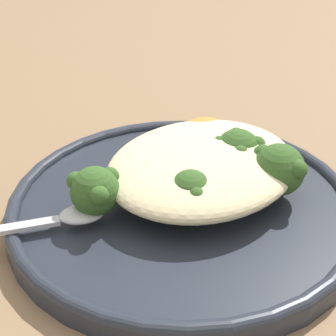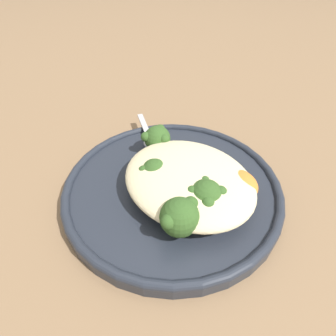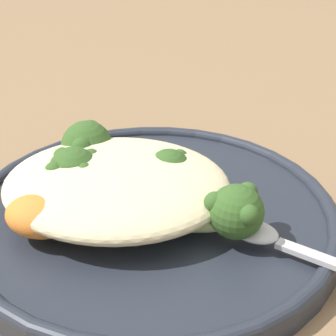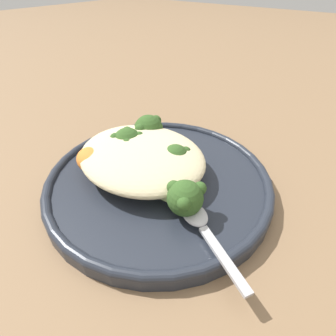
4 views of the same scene
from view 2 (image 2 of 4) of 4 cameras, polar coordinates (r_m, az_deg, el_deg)
ground_plane at (r=0.38m, az=2.79°, el=-3.79°), size 4.00×4.00×0.00m
plate at (r=0.36m, az=0.71°, el=-3.76°), size 0.29×0.29×0.02m
quinoa_mound at (r=0.33m, az=4.49°, el=-2.50°), size 0.17×0.15×0.04m
broccoli_stalk_0 at (r=0.39m, az=-1.20°, el=5.40°), size 0.11×0.04×0.04m
broccoli_stalk_1 at (r=0.36m, az=-0.28°, el=1.09°), size 0.08×0.06×0.03m
broccoli_stalk_2 at (r=0.35m, az=0.15°, el=0.24°), size 0.06×0.07×0.03m
broccoli_stalk_3 at (r=0.34m, az=-1.78°, el=-1.02°), size 0.06×0.08×0.04m
broccoli_stalk_4 at (r=0.34m, az=1.60°, el=-2.07°), size 0.04×0.09×0.03m
broccoli_stalk_5 at (r=0.31m, az=1.18°, el=-7.19°), size 0.05×0.10×0.03m
broccoli_stalk_6 at (r=0.29m, az=2.87°, el=-9.74°), size 0.08×0.12×0.04m
broccoli_stalk_7 at (r=0.31m, az=7.83°, el=-5.20°), size 0.09×0.08×0.04m
sweet_potato_chunk_0 at (r=0.35m, az=7.76°, el=-0.04°), size 0.06×0.06×0.03m
sweet_potato_chunk_1 at (r=0.34m, az=9.38°, el=-1.78°), size 0.05×0.07×0.03m
sweet_potato_chunk_2 at (r=0.34m, az=15.06°, el=-3.26°), size 0.06×0.05×0.03m
spoon at (r=0.42m, az=-3.96°, el=6.47°), size 0.11×0.07×0.01m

